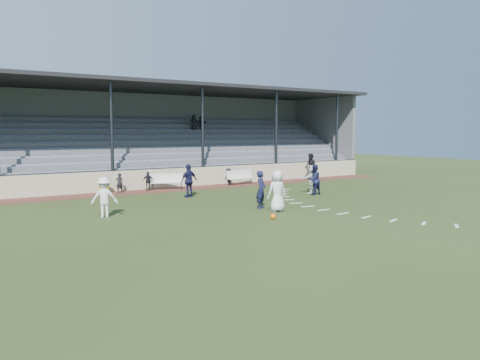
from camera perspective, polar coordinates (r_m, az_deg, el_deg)
name	(u,v)px	position (r m, az deg, el deg)	size (l,w,h in m)	color
ground	(273,216)	(19.54, 3.99, -4.43)	(90.00, 90.00, 0.00)	#2B3B18
cinder_track	(168,190)	(28.55, -8.73, -1.19)	(34.00, 2.00, 0.02)	#542921
retaining_wall	(161,179)	(29.44, -9.59, 0.17)	(34.00, 0.18, 1.20)	beige
bench_left	(166,180)	(28.64, -8.98, -0.01)	(2.02, 1.06, 0.95)	white
bench_right	(240,176)	(30.93, 0.01, 0.50)	(2.02, 0.60, 0.95)	white
trash_bin	(104,186)	(27.37, -16.24, -0.70)	(0.56, 0.56, 0.89)	gold
football	(273,216)	(18.87, 4.05, -4.44)	(0.23, 0.23, 0.23)	orange
player_white_lead	(277,191)	(20.55, 4.55, -1.35)	(0.89, 0.58, 1.83)	white
player_navy_lead	(261,190)	(21.34, 2.59, -1.19)	(0.63, 0.41, 1.73)	#15173A
player_navy_mid	(314,180)	(26.30, 9.03, 0.03)	(0.82, 0.64, 1.68)	#15173A
player_white_wing	(104,197)	(19.90, -16.21, -2.04)	(1.07, 0.62, 1.66)	white
player_navy_wing	(189,181)	(25.15, -6.24, -0.09)	(1.04, 0.43, 1.78)	#15173A
player_white_back	(312,179)	(26.93, 8.78, 0.11)	(1.51, 0.48, 1.63)	white
official	(311,166)	(34.40, 8.60, 1.64)	(0.94, 0.73, 1.93)	black
sub_left_near	(119,183)	(27.64, -14.49, -0.35)	(0.41, 0.27, 1.12)	black
sub_left_far	(148,181)	(28.26, -11.12, -0.13)	(0.66, 0.28, 1.13)	black
sub_right	(228,177)	(30.67, -1.43, 0.42)	(0.71, 0.41, 1.10)	black
grandstand	(134,150)	(33.71, -12.80, 3.55)	(34.60, 9.00, 6.61)	slate
penalty_arc	(344,207)	(22.22, 12.54, -3.29)	(3.89, 14.63, 0.01)	white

